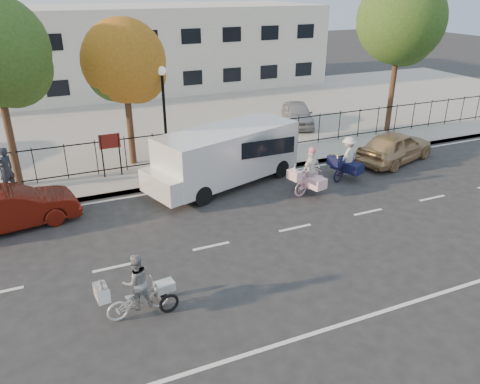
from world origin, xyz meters
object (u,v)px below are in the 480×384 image
white_van (225,154)px  pedestrian (6,170)px  lamppost (164,100)px  unicorn_bike (310,177)px  red_sedan (10,209)px  bull_bike (347,162)px  zebra_trike (138,292)px  gold_sedan (395,147)px  lot_car_d (297,114)px

white_van → pedestrian: white_van is taller
lamppost → unicorn_bike: 6.76m
lamppost → pedestrian: (-6.29, 0.00, -2.08)m
red_sedan → lamppost: bearing=-73.2°
bull_bike → pedestrian: size_ratio=1.15×
unicorn_bike → red_sedan: size_ratio=0.45×
zebra_trike → unicorn_bike: bearing=-65.4°
red_sedan → unicorn_bike: bearing=-107.5°
red_sedan → pedestrian: pedestrian is taller
bull_bike → gold_sedan: size_ratio=0.47×
gold_sedan → pedestrian: pedestrian is taller
lot_car_d → red_sedan: bearing=-134.4°
unicorn_bike → white_van: (-2.62, 2.24, 0.56)m
bull_bike → pedestrian: 13.45m
white_van → pedestrian: bearing=146.1°
zebra_trike → gold_sedan: (13.06, 6.14, 0.08)m
bull_bike → lot_car_d: (1.91, 7.46, 0.07)m
lot_car_d → unicorn_bike: bearing=-95.5°
unicorn_bike → lot_car_d: unicorn_bike is taller
gold_sedan → lamppost: bearing=55.1°
red_sedan → gold_sedan: 15.97m
unicorn_bike → gold_sedan: unicorn_bike is taller
lamppost → zebra_trike: bearing=-109.6°
zebra_trike → unicorn_bike: unicorn_bike is taller
zebra_trike → bull_bike: (9.85, 5.29, 0.08)m
white_van → zebra_trike: bearing=-144.3°
lot_car_d → lamppost: bearing=-135.7°
lamppost → white_van: bearing=-52.3°
lot_car_d → white_van: bearing=-117.4°
lamppost → zebra_trike: size_ratio=2.21×
bull_bike → red_sedan: size_ratio=0.47×
unicorn_bike → red_sedan: 10.66m
red_sedan → bull_bike: bearing=-103.0°
bull_bike → gold_sedan: bull_bike is taller
white_van → pedestrian: size_ratio=3.94×
lamppost → bull_bike: 8.00m
lamppost → unicorn_bike: lamppost is taller
zebra_trike → unicorn_bike: (7.64, 4.59, 0.06)m
bull_bike → unicorn_bike: bearing=89.0°
zebra_trike → lot_car_d: zebra_trike is taller
lamppost → zebra_trike: lamppost is taller
unicorn_bike → bull_bike: bearing=-87.5°
white_van → red_sedan: white_van is taller
red_sedan → lot_car_d: lot_car_d is taller
lamppost → pedestrian: size_ratio=2.47×
pedestrian → lamppost: bearing=139.6°
lamppost → bull_bike: lamppost is taller
unicorn_bike → bull_bike: unicorn_bike is taller
zebra_trike → lot_car_d: 17.35m
pedestrian → bull_bike: bearing=123.0°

